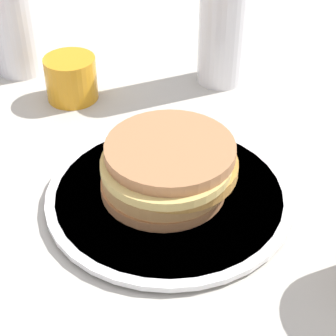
% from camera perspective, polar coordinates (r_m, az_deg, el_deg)
% --- Properties ---
extents(ground_plane, '(4.00, 4.00, 0.00)m').
position_cam_1_polar(ground_plane, '(0.68, -1.14, -3.76)').
color(ground_plane, '#BCB7AD').
extents(plate, '(0.30, 0.30, 0.01)m').
position_cam_1_polar(plate, '(0.68, -0.00, -2.66)').
color(plate, white).
rests_on(plate, ground_plane).
extents(pancake_stack, '(0.16, 0.17, 0.07)m').
position_cam_1_polar(pancake_stack, '(0.66, -0.09, 0.05)').
color(pancake_stack, '#B87848').
rests_on(pancake_stack, plate).
extents(juice_glass, '(0.08, 0.08, 0.07)m').
position_cam_1_polar(juice_glass, '(0.87, -9.81, 8.95)').
color(juice_glass, orange).
rests_on(juice_glass, ground_plane).
extents(water_bottle_near, '(0.08, 0.08, 0.23)m').
position_cam_1_polar(water_bottle_near, '(0.94, -15.64, 15.26)').
color(water_bottle_near, white).
rests_on(water_bottle_near, ground_plane).
extents(water_bottle_far, '(0.08, 0.08, 0.26)m').
position_cam_1_polar(water_bottle_far, '(0.88, 5.76, 15.88)').
color(water_bottle_far, white).
rests_on(water_bottle_far, ground_plane).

